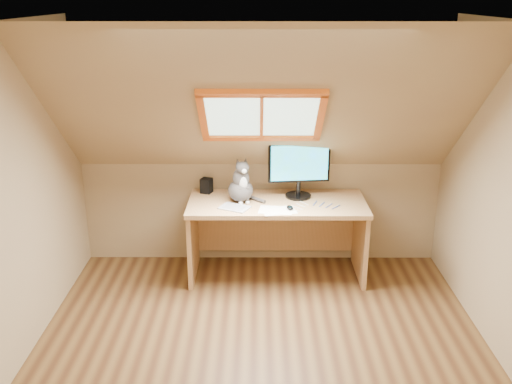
{
  "coord_description": "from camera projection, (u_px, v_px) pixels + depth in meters",
  "views": [
    {
      "loc": [
        -0.03,
        -3.56,
        2.57
      ],
      "look_at": [
        -0.05,
        1.0,
        0.98
      ],
      "focal_mm": 40.0,
      "sensor_mm": 36.0,
      "label": 1
    }
  ],
  "objects": [
    {
      "name": "monitor",
      "position": [
        299.0,
        166.0,
        5.27
      ],
      "size": [
        0.58,
        0.24,
        0.53
      ],
      "color": "black",
      "rests_on": "desk"
    },
    {
      "name": "room_shell",
      "position": [
        263.0,
        181.0,
        3.64
      ],
      "size": [
        3.52,
        3.52,
        2.41
      ],
      "color": "tan",
      "rests_on": "ground"
    },
    {
      "name": "papers",
      "position": [
        274.0,
        212.0,
        5.01
      ],
      "size": [
        0.33,
        0.27,
        0.0
      ],
      "color": "white",
      "rests_on": "desk"
    },
    {
      "name": "graphics_tablet",
      "position": [
        234.0,
        208.0,
        5.1
      ],
      "size": [
        0.31,
        0.28,
        0.01
      ],
      "primitive_type": "cube",
      "rotation": [
        0.0,
        0.0,
        -0.45
      ],
      "color": "#B2B2B7",
      "rests_on": "desk"
    },
    {
      "name": "ground",
      "position": [
        262.0,
        361.0,
        4.2
      ],
      "size": [
        3.5,
        3.5,
        0.0
      ],
      "primitive_type": "plane",
      "color": "brown",
      "rests_on": "ground"
    },
    {
      "name": "cables",
      "position": [
        315.0,
        206.0,
        5.15
      ],
      "size": [
        0.51,
        0.26,
        0.01
      ],
      "color": "silver",
      "rests_on": "desk"
    },
    {
      "name": "mouse",
      "position": [
        290.0,
        208.0,
        5.07
      ],
      "size": [
        0.07,
        0.11,
        0.03
      ],
      "primitive_type": "ellipsoid",
      "rotation": [
        0.0,
        0.0,
        0.12
      ],
      "color": "black",
      "rests_on": "desk"
    },
    {
      "name": "desk",
      "position": [
        277.0,
        221.0,
        5.4
      ],
      "size": [
        1.64,
        0.72,
        0.75
      ],
      "color": "tan",
      "rests_on": "ground"
    },
    {
      "name": "cat",
      "position": [
        241.0,
        185.0,
        5.23
      ],
      "size": [
        0.31,
        0.34,
        0.43
      ],
      "color": "#46413E",
      "rests_on": "desk"
    },
    {
      "name": "desk_speaker",
      "position": [
        206.0,
        186.0,
        5.47
      ],
      "size": [
        0.13,
        0.13,
        0.14
      ],
      "primitive_type": "cube",
      "rotation": [
        0.0,
        0.0,
        -0.34
      ],
      "color": "black",
      "rests_on": "desk"
    }
  ]
}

